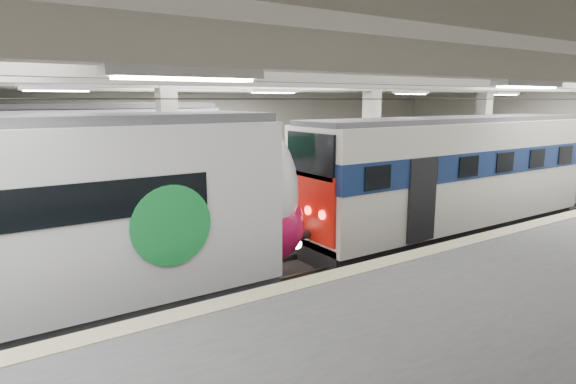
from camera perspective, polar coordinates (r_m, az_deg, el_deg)
station_hall at (r=11.94m, az=7.88°, el=3.87°), size 36.00×24.00×5.75m
modern_emu at (r=10.95m, az=-27.30°, el=-3.68°), size 13.56×2.80×4.39m
older_rer at (r=17.62m, az=18.72°, el=2.06°), size 12.26×2.71×4.10m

